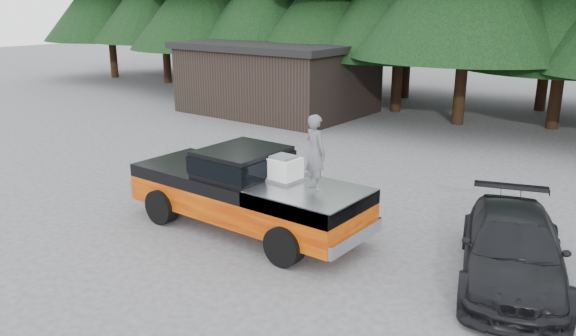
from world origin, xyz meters
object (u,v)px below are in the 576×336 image
Objects in this scene: man_on_bed at (315,152)px; parked_car at (512,249)px; air_compressor at (283,169)px; pickup_truck at (247,202)px; utility_building at (278,77)px.

man_on_bed is 4.22m from parked_car.
air_compressor is 4.91m from parked_car.
utility_building is at bearing 125.65° from pickup_truck.
man_on_bed reaches higher than air_compressor.
pickup_truck is 3.77× the size of man_on_bed.
pickup_truck is at bearing 172.48° from parked_car.
parked_car is (4.73, 0.94, -0.92)m from air_compressor.
air_compressor is 1.06m from man_on_bed.
pickup_truck is at bearing -166.97° from air_compressor.
utility_building reaches higher than pickup_truck.
parked_car is at bearing -37.25° from utility_building.
parked_car is (3.83, 1.00, -1.47)m from man_on_bed.
air_compressor is at bearing -51.10° from utility_building.
air_compressor is 0.45× the size of man_on_bed.
air_compressor is at bearing 172.57° from parked_car.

